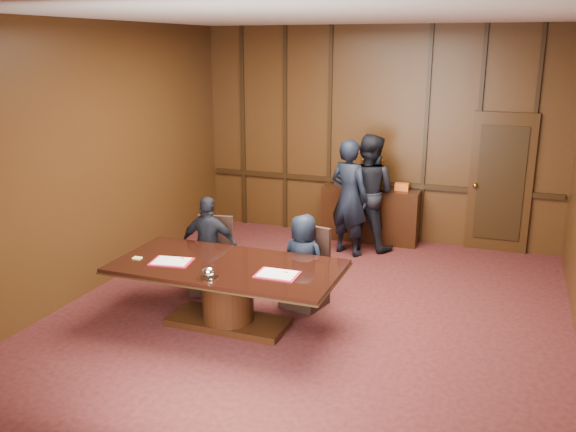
# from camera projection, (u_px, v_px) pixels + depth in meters

# --- Properties ---
(room) EXTENTS (7.00, 7.04, 3.50)m
(room) POSITION_uv_depth(u_px,v_px,m) (318.00, 177.00, 6.99)
(room) COLOR black
(room) RESTS_ON ground
(sideboard) EXTENTS (1.60, 0.45, 1.54)m
(sideboard) POSITION_uv_depth(u_px,v_px,m) (370.00, 212.00, 10.17)
(sideboard) COLOR black
(sideboard) RESTS_ON ground
(conference_table) EXTENTS (2.62, 1.32, 0.76)m
(conference_table) POSITION_uv_depth(u_px,v_px,m) (228.00, 285.00, 7.04)
(conference_table) COLOR black
(conference_table) RESTS_ON ground
(folder_left) EXTENTS (0.51, 0.40, 0.02)m
(folder_left) POSITION_uv_depth(u_px,v_px,m) (171.00, 261.00, 7.04)
(folder_left) COLOR #AF1024
(folder_left) RESTS_ON conference_table
(folder_right) EXTENTS (0.47, 0.34, 0.02)m
(folder_right) POSITION_uv_depth(u_px,v_px,m) (277.00, 274.00, 6.65)
(folder_right) COLOR #AF1024
(folder_right) RESTS_ON conference_table
(inkstand) EXTENTS (0.20, 0.14, 0.12)m
(inkstand) POSITION_uv_depth(u_px,v_px,m) (208.00, 273.00, 6.56)
(inkstand) COLOR white
(inkstand) RESTS_ON conference_table
(notepad) EXTENTS (0.10, 0.07, 0.01)m
(notepad) POSITION_uv_depth(u_px,v_px,m) (137.00, 258.00, 7.16)
(notepad) COLOR #FCE77B
(notepad) RESTS_ON conference_table
(chair_left) EXTENTS (0.55, 0.55, 0.99)m
(chair_left) POSITION_uv_depth(u_px,v_px,m) (213.00, 270.00, 8.11)
(chair_left) COLOR black
(chair_left) RESTS_ON ground
(chair_right) EXTENTS (0.57, 0.57, 0.99)m
(chair_right) POSITION_uv_depth(u_px,v_px,m) (305.00, 283.00, 7.67)
(chair_right) COLOR black
(chair_right) RESTS_ON ground
(signatory_left) EXTENTS (0.81, 0.45, 1.31)m
(signatory_left) POSITION_uv_depth(u_px,v_px,m) (209.00, 246.00, 7.94)
(signatory_left) COLOR black
(signatory_left) RESTS_ON ground
(signatory_right) EXTENTS (0.64, 0.47, 1.20)m
(signatory_right) POSITION_uv_depth(u_px,v_px,m) (303.00, 262.00, 7.52)
(signatory_right) COLOR black
(signatory_right) RESTS_ON ground
(witness_left) EXTENTS (0.78, 0.65, 1.82)m
(witness_left) POSITION_uv_depth(u_px,v_px,m) (349.00, 198.00, 9.40)
(witness_left) COLOR black
(witness_left) RESTS_ON ground
(witness_right) EXTENTS (1.02, 0.86, 1.85)m
(witness_right) POSITION_uv_depth(u_px,v_px,m) (368.00, 192.00, 9.68)
(witness_right) COLOR black
(witness_right) RESTS_ON ground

